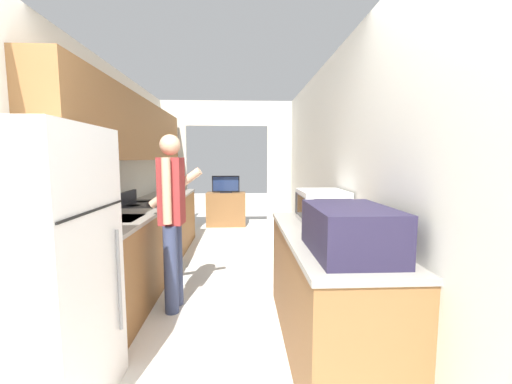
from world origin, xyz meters
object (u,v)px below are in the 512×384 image
(microwave, at_px, (322,206))
(knife, at_px, (162,197))
(television, at_px, (226,184))
(book_stack, at_px, (325,226))
(range_oven, at_px, (149,238))
(refrigerator, at_px, (35,275))
(tv_cabinet, at_px, (226,209))
(suitcase, at_px, (349,230))
(person, at_px, (172,217))

(microwave, bearing_deg, knife, 136.09)
(television, relative_size, knife, 1.83)
(book_stack, bearing_deg, microwave, 79.30)
(range_oven, distance_m, knife, 0.76)
(refrigerator, bearing_deg, range_oven, 90.80)
(tv_cabinet, bearing_deg, suitcase, -78.90)
(suitcase, distance_m, television, 5.00)
(television, bearing_deg, person, -94.87)
(person, relative_size, book_stack, 5.74)
(person, distance_m, book_stack, 1.44)
(television, bearing_deg, range_oven, -106.60)
(refrigerator, bearing_deg, book_stack, 18.40)
(range_oven, bearing_deg, book_stack, -42.10)
(range_oven, bearing_deg, refrigerator, -89.20)
(knife, bearing_deg, range_oven, -105.50)
(suitcase, bearing_deg, microwave, 85.10)
(refrigerator, xyz_separation_m, microwave, (1.84, 1.03, 0.22))
(suitcase, bearing_deg, book_stack, 90.07)
(book_stack, xyz_separation_m, television, (-0.97, 4.38, -0.04))
(person, bearing_deg, refrigerator, 162.65)
(television, bearing_deg, knife, -110.58)
(range_oven, relative_size, suitcase, 1.54)
(book_stack, distance_m, television, 4.48)
(person, bearing_deg, range_oven, 31.22)
(suitcase, bearing_deg, refrigerator, -177.94)
(person, distance_m, tv_cabinet, 3.82)
(range_oven, relative_size, tv_cabinet, 1.25)
(suitcase, height_order, knife, suitcase)
(suitcase, height_order, television, suitcase)
(range_oven, bearing_deg, tv_cabinet, 73.64)
(tv_cabinet, bearing_deg, television, -90.00)
(microwave, height_order, knife, microwave)
(microwave, relative_size, tv_cabinet, 0.59)
(suitcase, bearing_deg, television, 101.20)
(knife, bearing_deg, book_stack, -65.47)
(range_oven, relative_size, knife, 3.25)
(range_oven, height_order, knife, range_oven)
(refrigerator, distance_m, tv_cabinet, 5.09)
(person, relative_size, television, 2.87)
(book_stack, bearing_deg, tv_cabinet, 102.37)
(range_oven, relative_size, book_stack, 3.56)
(person, height_order, microwave, person)
(range_oven, distance_m, person, 1.18)
(range_oven, height_order, microwave, microwave)
(person, xyz_separation_m, knife, (-0.49, 1.58, 0.00))
(microwave, bearing_deg, book_stack, -100.70)
(knife, bearing_deg, person, -86.75)
(range_oven, bearing_deg, knife, 88.51)
(refrigerator, relative_size, microwave, 3.30)
(tv_cabinet, height_order, knife, knife)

